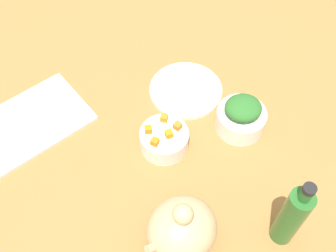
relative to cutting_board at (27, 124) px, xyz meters
The scene contains 22 objects.
tabletop 38.80cm from the cutting_board, 137.77° to the left, with size 190.00×190.00×3.00cm, color olive.
cutting_board is the anchor object (origin of this frame).
plate_tofu 45.41cm from the cutting_board, 158.89° to the left, with size 21.05×21.05×1.20cm, color white.
bowl_greens 57.98cm from the cutting_board, 142.91° to the left, with size 13.08×13.08×6.29cm, color white.
bowl_carrots 38.24cm from the cutting_board, 133.38° to the left, with size 12.58×12.58×5.77cm, color white.
teapot 52.71cm from the cutting_board, 105.72° to the left, with size 17.24×14.69×16.73cm.
bottle_0 71.99cm from the cutting_board, 117.89° to the left, with size 5.23×5.23×23.63cm.
carrot_cube_0 38.20cm from the cutting_board, 139.74° to the left, with size 1.80×1.80×1.80cm, color orange.
carrot_cube_1 39.97cm from the cutting_board, 132.57° to the left, with size 1.80×1.80×1.80cm, color orange.
carrot_cube_2 34.64cm from the cutting_board, 133.19° to the left, with size 1.80×1.80×1.80cm, color orange.
carrot_cube_3 37.13cm from the cutting_board, 127.96° to the left, with size 1.80×1.80×1.80cm, color orange.
carrot_cube_4 41.74cm from the cutting_board, 136.45° to the left, with size 1.80×1.80×1.80cm, color orange.
chopped_greens_mound 58.45cm from the cutting_board, 142.91° to the left, with size 9.67×8.99×4.15cm, color #2A6627.
tofu_cube_0 46.11cm from the cutting_board, 153.27° to the left, with size 2.20×2.20×2.20cm, color white.
tofu_cube_1 45.97cm from the cutting_board, 163.73° to the left, with size 2.20×2.20×2.20cm, color #ECEFC9.
tofu_cube_2 49.19cm from the cutting_board, 156.09° to the left, with size 2.20×2.20×2.20cm, color white.
tofu_cube_3 41.74cm from the cutting_board, 156.13° to the left, with size 2.20×2.20×2.20cm, color #F6E7CC.
tofu_cube_4 45.21cm from the cutting_board, 158.50° to the left, with size 2.20×2.20×2.20cm, color white.
tofu_cube_5 42.50cm from the cutting_board, 162.20° to the left, with size 2.20×2.20×2.20cm, color white.
tofu_cube_6 49.87cm from the cutting_board, 160.19° to the left, with size 2.20×2.20×2.20cm, color white.
dumpling_0 8.90cm from the cutting_board, 19.12° to the left, with size 5.03×4.95×2.41cm, color beige.
dumpling_1 7.39cm from the cutting_board, 160.59° to the left, with size 5.05×4.90×2.98cm, color #EEE5BF.
Camera 1 is at (35.54, 47.68, 92.23)cm, focal length 42.68 mm.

